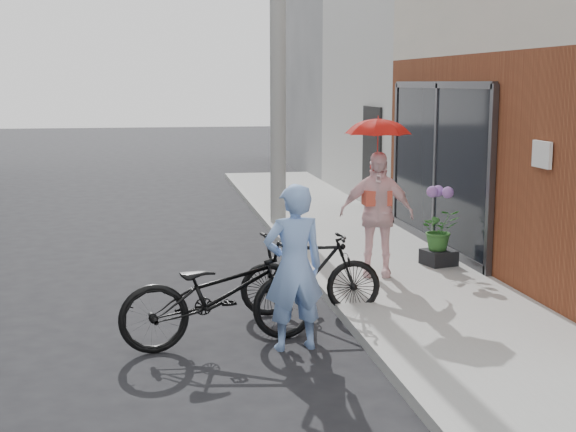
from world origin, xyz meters
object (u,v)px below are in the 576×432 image
object	(u,v)px
kimono_woman	(376,214)
planter	(439,257)
utility_pole	(278,31)
bike_left	(221,293)
officer	(294,267)
bike_right	(311,273)

from	to	relation	value
kimono_woman	planter	xyz separation A→B (m)	(1.03, 0.43, -0.71)
utility_pole	kimono_woman	bearing A→B (deg)	-81.74
utility_pole	bike_left	world-z (taller)	utility_pole
utility_pole	officer	size ratio (longest dim) A/B	4.23
officer	kimono_woman	xyz separation A→B (m)	(1.52, 2.37, 0.10)
utility_pole	planter	world-z (taller)	utility_pole
utility_pole	kimono_woman	xyz separation A→B (m)	(0.61, -4.23, -2.57)
utility_pole	kimono_woman	size ratio (longest dim) A/B	4.31
bike_left	kimono_woman	xyz separation A→B (m)	(2.22, 2.14, 0.39)
planter	bike_right	bearing A→B (deg)	-142.09
bike_left	kimono_woman	world-z (taller)	kimono_woman
bike_right	bike_left	bearing A→B (deg)	132.29
utility_pole	bike_left	size ratio (longest dim) A/B	3.42
officer	planter	distance (m)	3.83
officer	kimono_woman	size ratio (longest dim) A/B	1.02
kimono_woman	bike_right	bearing A→B (deg)	-116.25
officer	bike_right	xyz separation A→B (m)	(0.40, 1.13, -0.35)
utility_pole	officer	bearing A→B (deg)	-97.78
officer	utility_pole	bearing A→B (deg)	-103.84
utility_pole	officer	xyz separation A→B (m)	(-0.90, -6.60, -2.67)
planter	officer	bearing A→B (deg)	-132.25
bike_left	utility_pole	bearing A→B (deg)	-24.32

